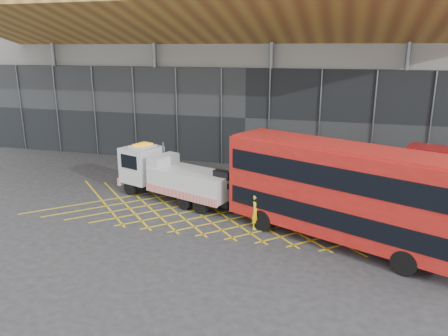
% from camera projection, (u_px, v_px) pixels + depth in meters
% --- Properties ---
extents(ground_plane, '(120.00, 120.00, 0.00)m').
position_uv_depth(ground_plane, '(171.00, 208.00, 27.01)').
color(ground_plane, '#28282B').
extents(road_markings, '(24.76, 7.16, 0.01)m').
position_uv_depth(road_markings, '(233.00, 214.00, 25.95)').
color(road_markings, gold).
rests_on(road_markings, ground_plane).
extents(construction_building, '(55.00, 23.97, 18.00)m').
position_uv_depth(construction_building, '(263.00, 54.00, 41.15)').
color(construction_building, gray).
rests_on(construction_building, ground_plane).
extents(recovery_truck, '(9.76, 5.02, 3.45)m').
position_uv_depth(recovery_truck, '(172.00, 176.00, 28.16)').
color(recovery_truck, black).
rests_on(recovery_truck, ground_plane).
extents(bus_towed, '(12.41, 7.64, 5.03)m').
position_uv_depth(bus_towed, '(344.00, 190.00, 21.51)').
color(bus_towed, '#AD140F').
rests_on(bus_towed, ground_plane).
extents(worker, '(0.72, 0.85, 1.98)m').
position_uv_depth(worker, '(257.00, 211.00, 23.70)').
color(worker, yellow).
rests_on(worker, ground_plane).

